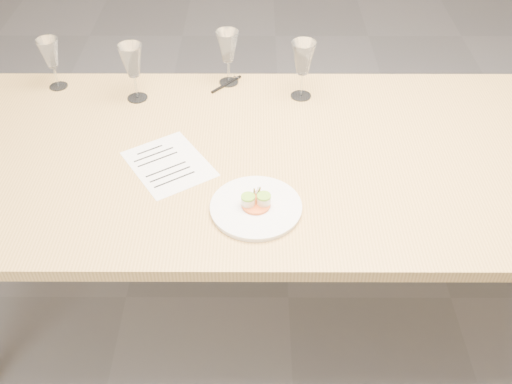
{
  "coord_description": "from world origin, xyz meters",
  "views": [
    {
      "loc": [
        -0.13,
        -1.46,
        1.88
      ],
      "look_at": [
        -0.13,
        -0.25,
        0.8
      ],
      "focal_mm": 40.0,
      "sensor_mm": 36.0,
      "label": 1
    }
  ],
  "objects_px": {
    "dining_table": "(296,169)",
    "recipe_sheet": "(169,164)",
    "dinner_plate": "(256,207)",
    "wine_glass_0": "(50,54)",
    "wine_glass_1": "(132,62)",
    "wine_glass_3": "(303,59)",
    "wine_glass_2": "(228,48)",
    "ballpoint_pen": "(226,84)"
  },
  "relations": [
    {
      "from": "wine_glass_2",
      "to": "wine_glass_3",
      "type": "distance_m",
      "value": 0.28
    },
    {
      "from": "dinner_plate",
      "to": "wine_glass_1",
      "type": "distance_m",
      "value": 0.75
    },
    {
      "from": "wine_glass_0",
      "to": "recipe_sheet",
      "type": "bearing_deg",
      "value": -44.65
    },
    {
      "from": "recipe_sheet",
      "to": "wine_glass_1",
      "type": "relative_size",
      "value": 1.66
    },
    {
      "from": "wine_glass_2",
      "to": "dinner_plate",
      "type": "bearing_deg",
      "value": -81.46
    },
    {
      "from": "wine_glass_3",
      "to": "recipe_sheet",
      "type": "bearing_deg",
      "value": -137.83
    },
    {
      "from": "dining_table",
      "to": "ballpoint_pen",
      "type": "height_order",
      "value": "ballpoint_pen"
    },
    {
      "from": "dining_table",
      "to": "wine_glass_0",
      "type": "relative_size",
      "value": 12.51
    },
    {
      "from": "dining_table",
      "to": "wine_glass_3",
      "type": "relative_size",
      "value": 11.18
    },
    {
      "from": "wine_glass_3",
      "to": "wine_glass_2",
      "type": "bearing_deg",
      "value": 160.32
    },
    {
      "from": "ballpoint_pen",
      "to": "dinner_plate",
      "type": "bearing_deg",
      "value": -128.81
    },
    {
      "from": "dining_table",
      "to": "dinner_plate",
      "type": "xyz_separation_m",
      "value": [
        -0.13,
        -0.27,
        0.08
      ]
    },
    {
      "from": "ballpoint_pen",
      "to": "wine_glass_3",
      "type": "relative_size",
      "value": 0.56
    },
    {
      "from": "dining_table",
      "to": "wine_glass_0",
      "type": "height_order",
      "value": "wine_glass_0"
    },
    {
      "from": "recipe_sheet",
      "to": "dining_table",
      "type": "bearing_deg",
      "value": -24.85
    },
    {
      "from": "recipe_sheet",
      "to": "dinner_plate",
      "type": "bearing_deg",
      "value": -70.02
    },
    {
      "from": "dinner_plate",
      "to": "wine_glass_0",
      "type": "distance_m",
      "value": 1.01
    },
    {
      "from": "dinner_plate",
      "to": "wine_glass_2",
      "type": "xyz_separation_m",
      "value": [
        -0.11,
        0.7,
        0.13
      ]
    },
    {
      "from": "dinner_plate",
      "to": "ballpoint_pen",
      "type": "xyz_separation_m",
      "value": [
        -0.11,
        0.68,
        -0.01
      ]
    },
    {
      "from": "dining_table",
      "to": "wine_glass_1",
      "type": "xyz_separation_m",
      "value": [
        -0.57,
        0.32,
        0.22
      ]
    },
    {
      "from": "wine_glass_2",
      "to": "wine_glass_1",
      "type": "bearing_deg",
      "value": -161.36
    },
    {
      "from": "wine_glass_1",
      "to": "recipe_sheet",
      "type": "bearing_deg",
      "value": -67.54
    },
    {
      "from": "dinner_plate",
      "to": "wine_glass_2",
      "type": "relative_size",
      "value": 1.28
    },
    {
      "from": "recipe_sheet",
      "to": "ballpoint_pen",
      "type": "bearing_deg",
      "value": 37.91
    },
    {
      "from": "dinner_plate",
      "to": "wine_glass_0",
      "type": "bearing_deg",
      "value": 138.02
    },
    {
      "from": "dining_table",
      "to": "ballpoint_pen",
      "type": "xyz_separation_m",
      "value": [
        -0.25,
        0.41,
        0.07
      ]
    },
    {
      "from": "dining_table",
      "to": "recipe_sheet",
      "type": "distance_m",
      "value": 0.42
    },
    {
      "from": "recipe_sheet",
      "to": "wine_glass_3",
      "type": "relative_size",
      "value": 1.62
    },
    {
      "from": "recipe_sheet",
      "to": "wine_glass_1",
      "type": "xyz_separation_m",
      "value": [
        -0.16,
        0.38,
        0.15
      ]
    },
    {
      "from": "recipe_sheet",
      "to": "wine_glass_3",
      "type": "height_order",
      "value": "wine_glass_3"
    },
    {
      "from": "dinner_plate",
      "to": "recipe_sheet",
      "type": "xyz_separation_m",
      "value": [
        -0.28,
        0.21,
        -0.01
      ]
    },
    {
      "from": "dining_table",
      "to": "wine_glass_1",
      "type": "height_order",
      "value": "wine_glass_1"
    },
    {
      "from": "wine_glass_2",
      "to": "wine_glass_3",
      "type": "relative_size",
      "value": 0.96
    },
    {
      "from": "dining_table",
      "to": "dinner_plate",
      "type": "height_order",
      "value": "dinner_plate"
    },
    {
      "from": "ballpoint_pen",
      "to": "wine_glass_0",
      "type": "xyz_separation_m",
      "value": [
        -0.63,
        -0.01,
        0.13
      ]
    },
    {
      "from": "recipe_sheet",
      "to": "wine_glass_0",
      "type": "height_order",
      "value": "wine_glass_0"
    },
    {
      "from": "dinner_plate",
      "to": "wine_glass_0",
      "type": "relative_size",
      "value": 1.38
    },
    {
      "from": "wine_glass_1",
      "to": "wine_glass_2",
      "type": "bearing_deg",
      "value": 18.64
    },
    {
      "from": "recipe_sheet",
      "to": "wine_glass_3",
      "type": "xyz_separation_m",
      "value": [
        0.44,
        0.4,
        0.15
      ]
    },
    {
      "from": "wine_glass_1",
      "to": "wine_glass_3",
      "type": "bearing_deg",
      "value": 1.44
    },
    {
      "from": "ballpoint_pen",
      "to": "wine_glass_2",
      "type": "bearing_deg",
      "value": 19.94
    },
    {
      "from": "dinner_plate",
      "to": "wine_glass_0",
      "type": "height_order",
      "value": "wine_glass_0"
    }
  ]
}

